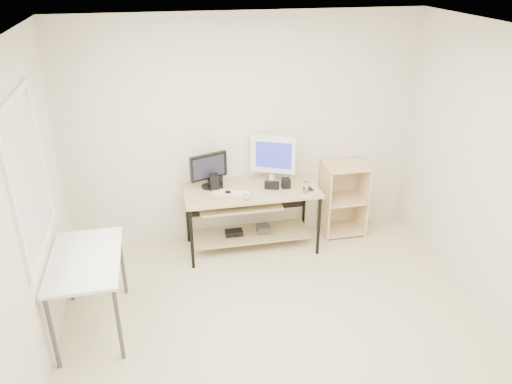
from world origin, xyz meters
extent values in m
cube|color=beige|center=(0.00, 0.00, -0.01)|extent=(4.00, 4.00, 0.01)
cube|color=white|center=(0.00, 0.00, 2.60)|extent=(4.00, 4.00, 0.01)
cube|color=beige|center=(0.00, 2.00, 1.30)|extent=(4.00, 0.01, 2.60)
cube|color=beige|center=(-2.00, 0.00, 1.30)|extent=(0.01, 4.00, 2.60)
cube|color=white|center=(-1.98, 0.60, 1.55)|extent=(0.01, 1.00, 1.20)
cube|color=tan|center=(0.00, 1.66, 0.73)|extent=(1.50, 0.65, 0.03)
cube|color=tan|center=(-0.15, 1.60, 0.62)|extent=(0.90, 0.49, 0.02)
cube|color=tan|center=(0.00, 1.71, 0.15)|extent=(1.35, 0.46, 0.02)
cube|color=black|center=(-0.20, 1.60, 0.64)|extent=(0.33, 0.22, 0.01)
cylinder|color=black|center=(0.05, 1.55, 0.64)|extent=(0.14, 0.01, 0.01)
cube|color=#3C3C3E|center=(0.15, 1.71, 0.20)|extent=(0.15, 0.15, 0.08)
cube|color=black|center=(-0.20, 1.71, 0.19)|extent=(0.20, 0.12, 0.06)
cylinder|color=black|center=(-0.71, 1.37, 0.36)|extent=(0.04, 0.04, 0.72)
cylinder|color=black|center=(-0.71, 1.94, 0.36)|extent=(0.04, 0.04, 0.72)
cylinder|color=black|center=(0.71, 1.37, 0.36)|extent=(0.04, 0.04, 0.72)
cylinder|color=black|center=(0.71, 1.94, 0.36)|extent=(0.04, 0.04, 0.72)
cube|color=white|center=(-1.68, 0.60, 0.73)|extent=(0.60, 1.00, 0.03)
cylinder|color=#3C3C3E|center=(-1.94, 0.14, 0.36)|extent=(0.04, 0.04, 0.72)
cylinder|color=#3C3C3E|center=(-1.94, 1.06, 0.36)|extent=(0.04, 0.04, 0.72)
cylinder|color=#3C3C3E|center=(-1.42, 0.14, 0.36)|extent=(0.04, 0.04, 0.72)
cylinder|color=#3C3C3E|center=(-1.42, 1.06, 0.36)|extent=(0.04, 0.04, 0.72)
cube|color=beige|center=(0.91, 1.78, 0.45)|extent=(0.02, 0.40, 0.90)
cube|color=beige|center=(1.39, 1.78, 0.45)|extent=(0.02, 0.40, 0.90)
cube|color=beige|center=(1.15, 1.97, 0.45)|extent=(0.50, 0.02, 0.90)
cube|color=beige|center=(1.15, 1.78, 0.04)|extent=(0.46, 0.38, 0.02)
cube|color=beige|center=(1.15, 1.78, 0.45)|extent=(0.46, 0.38, 0.02)
cube|color=beige|center=(1.15, 1.78, 0.88)|extent=(0.46, 0.38, 0.02)
cylinder|color=black|center=(-0.45, 1.81, 0.76)|extent=(0.18, 0.18, 0.02)
cylinder|color=black|center=(-0.45, 1.81, 0.81)|extent=(0.04, 0.04, 0.09)
cube|color=black|center=(-0.45, 1.81, 1.00)|extent=(0.42, 0.19, 0.29)
cube|color=black|center=(-0.45, 1.79, 1.00)|extent=(0.35, 0.13, 0.23)
cube|color=silver|center=(0.28, 1.82, 0.76)|extent=(0.18, 0.16, 0.02)
cylinder|color=silver|center=(0.28, 1.82, 0.82)|extent=(0.05, 0.05, 0.10)
cube|color=white|center=(0.28, 1.82, 1.08)|extent=(0.49, 0.25, 0.43)
cube|color=#2730A9|center=(0.28, 1.79, 1.08)|extent=(0.40, 0.18, 0.34)
cube|color=white|center=(-0.24, 1.61, 0.76)|extent=(0.43, 0.26, 0.01)
ellipsoid|color=#B7B7BC|center=(-0.09, 1.45, 0.77)|extent=(0.11, 0.14, 0.04)
cube|color=black|center=(0.23, 1.63, 0.79)|extent=(0.17, 0.12, 0.08)
cube|color=black|center=(-0.40, 1.73, 0.79)|extent=(0.09, 0.09, 0.07)
cube|color=black|center=(-0.40, 1.73, 0.88)|extent=(0.10, 0.10, 0.11)
cube|color=black|center=(0.39, 1.63, 0.80)|extent=(0.09, 0.09, 0.11)
cube|color=black|center=(-0.36, 1.73, 0.83)|extent=(0.09, 0.07, 0.17)
cylinder|color=black|center=(-0.27, 1.60, 0.76)|extent=(0.08, 0.08, 0.03)
cube|color=black|center=(0.64, 1.53, 0.75)|extent=(0.07, 0.11, 0.01)
cylinder|color=#AF744F|center=(0.57, 1.47, 0.75)|extent=(0.08, 0.08, 0.01)
cylinder|color=white|center=(0.57, 1.47, 0.82)|extent=(0.06, 0.06, 0.12)
camera|label=1|loc=(-0.97, -3.24, 3.13)|focal=35.00mm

